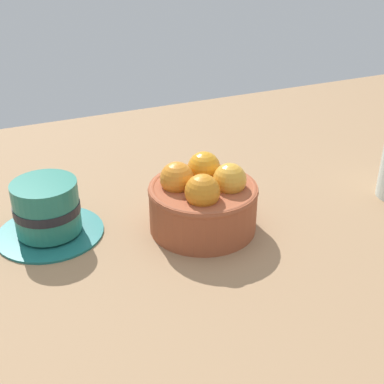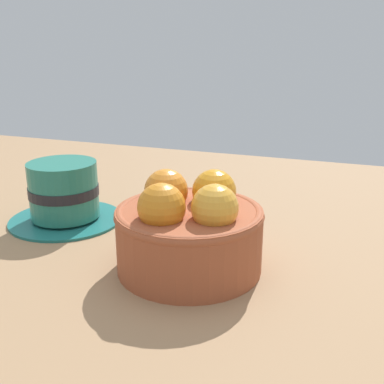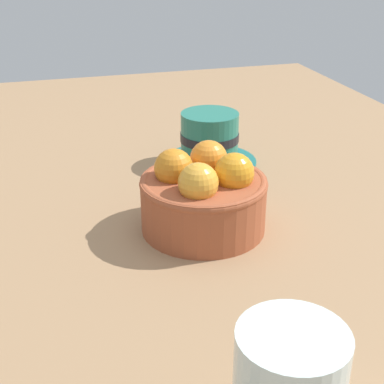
# 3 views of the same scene
# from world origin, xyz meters

# --- Properties ---
(ground_plane) EXTENTS (1.44, 0.92, 0.03)m
(ground_plane) POSITION_xyz_m (0.00, 0.00, -0.02)
(ground_plane) COLOR #997551
(terracotta_bowl) EXTENTS (0.14, 0.14, 0.09)m
(terracotta_bowl) POSITION_xyz_m (0.00, -0.00, 0.04)
(terracotta_bowl) COLOR #9E4C2D
(terracotta_bowl) RESTS_ON ground_plane
(coffee_cup) EXTENTS (0.13, 0.13, 0.07)m
(coffee_cup) POSITION_xyz_m (0.18, -0.06, 0.03)
(coffee_cup) COLOR #1C6A65
(coffee_cup) RESTS_ON ground_plane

